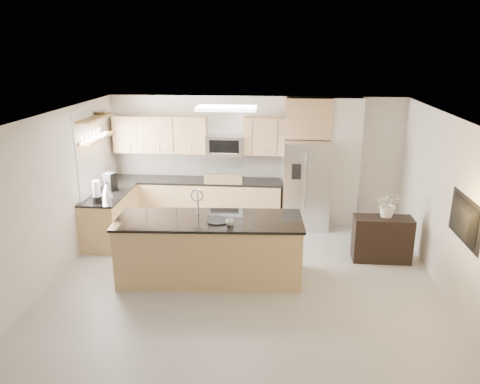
# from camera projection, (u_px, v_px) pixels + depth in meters

# --- Properties ---
(floor) EXTENTS (6.50, 6.50, 0.00)m
(floor) POSITION_uv_depth(u_px,v_px,m) (242.00, 293.00, 7.05)
(floor) COLOR #A6A29E
(floor) RESTS_ON ground
(ceiling) EXTENTS (6.00, 6.50, 0.02)m
(ceiling) POSITION_uv_depth(u_px,v_px,m) (242.00, 121.00, 6.28)
(ceiling) COLOR white
(ceiling) RESTS_ON wall_back
(wall_back) EXTENTS (6.00, 0.02, 2.60)m
(wall_back) POSITION_uv_depth(u_px,v_px,m) (255.00, 159.00, 9.75)
(wall_back) COLOR silver
(wall_back) RESTS_ON floor
(wall_front) EXTENTS (6.00, 0.02, 2.60)m
(wall_front) POSITION_uv_depth(u_px,v_px,m) (207.00, 355.00, 3.57)
(wall_front) COLOR silver
(wall_front) RESTS_ON floor
(wall_left) EXTENTS (0.02, 6.50, 2.60)m
(wall_left) POSITION_uv_depth(u_px,v_px,m) (40.00, 206.00, 6.91)
(wall_left) COLOR silver
(wall_left) RESTS_ON floor
(wall_right) EXTENTS (0.02, 6.50, 2.60)m
(wall_right) POSITION_uv_depth(u_px,v_px,m) (460.00, 218.00, 6.42)
(wall_right) COLOR silver
(wall_right) RESTS_ON floor
(back_counter) EXTENTS (3.55, 0.66, 1.44)m
(back_counter) POSITION_uv_depth(u_px,v_px,m) (195.00, 200.00, 9.80)
(back_counter) COLOR tan
(back_counter) RESTS_ON floor
(left_counter) EXTENTS (0.66, 1.50, 0.92)m
(left_counter) POSITION_uv_depth(u_px,v_px,m) (110.00, 216.00, 8.89)
(left_counter) COLOR tan
(left_counter) RESTS_ON floor
(range) EXTENTS (0.76, 0.64, 1.14)m
(range) POSITION_uv_depth(u_px,v_px,m) (225.00, 201.00, 9.74)
(range) COLOR black
(range) RESTS_ON floor
(upper_cabinets) EXTENTS (3.50, 0.33, 0.75)m
(upper_cabinets) POSITION_uv_depth(u_px,v_px,m) (191.00, 135.00, 9.55)
(upper_cabinets) COLOR tan
(upper_cabinets) RESTS_ON wall_back
(microwave) EXTENTS (0.76, 0.40, 0.40)m
(microwave) POSITION_uv_depth(u_px,v_px,m) (225.00, 145.00, 9.51)
(microwave) COLOR silver
(microwave) RESTS_ON upper_cabinets
(refrigerator) EXTENTS (0.92, 0.78, 1.78)m
(refrigerator) POSITION_uv_depth(u_px,v_px,m) (306.00, 184.00, 9.43)
(refrigerator) COLOR silver
(refrigerator) RESTS_ON floor
(partition_column) EXTENTS (0.60, 0.30, 2.60)m
(partition_column) POSITION_uv_depth(u_px,v_px,m) (344.00, 163.00, 9.46)
(partition_column) COLOR beige
(partition_column) RESTS_ON floor
(window) EXTENTS (0.04, 1.15, 1.65)m
(window) POSITION_uv_depth(u_px,v_px,m) (89.00, 155.00, 8.56)
(window) COLOR white
(window) RESTS_ON wall_left
(shelf_lower) EXTENTS (0.30, 1.20, 0.04)m
(shelf_lower) POSITION_uv_depth(u_px,v_px,m) (96.00, 138.00, 8.56)
(shelf_lower) COLOR olive
(shelf_lower) RESTS_ON wall_left
(shelf_upper) EXTENTS (0.30, 1.20, 0.04)m
(shelf_upper) POSITION_uv_depth(u_px,v_px,m) (94.00, 118.00, 8.45)
(shelf_upper) COLOR olive
(shelf_upper) RESTS_ON wall_left
(ceiling_fixture) EXTENTS (1.00, 0.50, 0.06)m
(ceiling_fixture) POSITION_uv_depth(u_px,v_px,m) (226.00, 108.00, 7.84)
(ceiling_fixture) COLOR white
(ceiling_fixture) RESTS_ON ceiling
(island) EXTENTS (2.94, 1.20, 1.42)m
(island) POSITION_uv_depth(u_px,v_px,m) (210.00, 248.00, 7.39)
(island) COLOR tan
(island) RESTS_ON floor
(credenza) EXTENTS (0.98, 0.41, 0.78)m
(credenza) POSITION_uv_depth(u_px,v_px,m) (382.00, 239.00, 8.02)
(credenza) COLOR black
(credenza) RESTS_ON floor
(cup) EXTENTS (0.16, 0.16, 0.10)m
(cup) POSITION_uv_depth(u_px,v_px,m) (230.00, 222.00, 6.97)
(cup) COLOR silver
(cup) RESTS_ON island
(platter) EXTENTS (0.39, 0.39, 0.02)m
(platter) POSITION_uv_depth(u_px,v_px,m) (218.00, 221.00, 7.14)
(platter) COLOR black
(platter) RESTS_ON island
(blender) EXTENTS (0.17, 0.17, 0.40)m
(blender) POSITION_uv_depth(u_px,v_px,m) (97.00, 193.00, 8.20)
(blender) COLOR black
(blender) RESTS_ON left_counter
(kettle) EXTENTS (0.23, 0.23, 0.29)m
(kettle) POSITION_uv_depth(u_px,v_px,m) (107.00, 190.00, 8.53)
(kettle) COLOR silver
(kettle) RESTS_ON left_counter
(coffee_maker) EXTENTS (0.23, 0.26, 0.34)m
(coffee_maker) POSITION_uv_depth(u_px,v_px,m) (110.00, 182.00, 8.90)
(coffee_maker) COLOR black
(coffee_maker) RESTS_ON left_counter
(bowl) EXTENTS (0.42, 0.42, 0.09)m
(bowl) POSITION_uv_depth(u_px,v_px,m) (101.00, 112.00, 8.75)
(bowl) COLOR silver
(bowl) RESTS_ON shelf_upper
(flower_vase) EXTENTS (0.65, 0.57, 0.68)m
(flower_vase) POSITION_uv_depth(u_px,v_px,m) (389.00, 198.00, 7.85)
(flower_vase) COLOR silver
(flower_vase) RESTS_ON credenza
(television) EXTENTS (0.14, 1.08, 0.62)m
(television) POSITION_uv_depth(u_px,v_px,m) (459.00, 220.00, 6.22)
(television) COLOR black
(television) RESTS_ON wall_right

